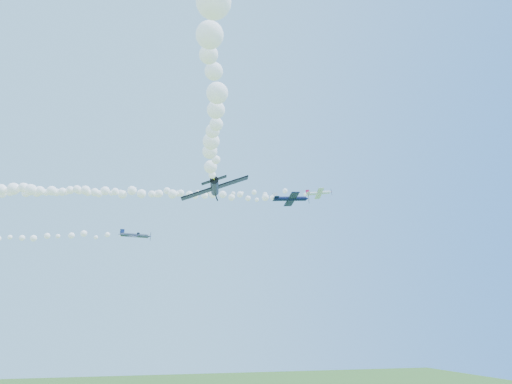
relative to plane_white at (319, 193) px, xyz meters
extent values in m
cylinder|color=white|center=(-0.20, 0.04, -0.02)|extent=(5.61, 1.41, 1.29)
cone|color=white|center=(2.70, -0.62, 0.26)|extent=(0.79, 0.82, 0.80)
cone|color=#AF1439|center=(3.10, -0.71, 0.30)|extent=(0.33, 0.29, 0.28)
cube|color=black|center=(3.00, -0.68, 0.29)|extent=(0.19, 0.36, 1.75)
cube|color=white|center=(0.03, -0.02, -0.11)|extent=(2.92, 6.90, 0.99)
cube|color=white|center=(-2.61, 0.60, -0.21)|extent=(1.31, 2.49, 0.40)
cube|color=#AF1439|center=(-2.71, 0.68, 0.28)|extent=(0.94, 0.41, 1.18)
sphere|color=black|center=(0.54, -0.08, 0.40)|extent=(0.84, 0.87, 0.79)
cylinder|color=#0C1337|center=(-11.37, -11.03, -5.42)|extent=(6.87, 1.16, 1.28)
cone|color=#0C1337|center=(-7.71, -11.42, -5.24)|extent=(0.86, 0.94, 0.95)
cone|color=silver|center=(-7.20, -11.48, -5.22)|extent=(0.36, 0.33, 0.33)
cube|color=black|center=(-7.34, -11.46, -5.22)|extent=(0.16, 0.34, 2.16)
cube|color=#0C1337|center=(-11.08, -11.07, -5.54)|extent=(2.63, 8.52, 0.89)
cube|color=#0C1337|center=(-14.41, -10.69, -5.51)|extent=(1.29, 3.03, 0.36)
cube|color=silver|center=(-14.53, -10.63, -4.89)|extent=(1.13, 0.33, 1.42)
sphere|color=black|center=(-10.43, -11.10, -4.94)|extent=(0.93, 0.96, 0.92)
cylinder|color=#3C4558|center=(-42.81, 1.17, -12.48)|extent=(5.58, 3.63, 1.27)
cone|color=#3C4558|center=(-39.75, 0.31, -12.72)|extent=(1.04, 1.04, 0.85)
cone|color=navy|center=(-39.32, 0.19, -12.75)|extent=(0.41, 0.39, 0.30)
cube|color=black|center=(-39.44, 0.22, -12.74)|extent=(0.10, 0.60, 1.84)
cube|color=#3C4558|center=(-42.58, 1.13, -12.61)|extent=(3.45, 7.20, 1.97)
cube|color=#3C4558|center=(-45.36, 1.87, -12.24)|extent=(1.52, 2.62, 0.74)
cube|color=navy|center=(-45.43, 1.76, -11.71)|extent=(0.93, 0.63, 1.23)
sphere|color=black|center=(-42.01, 0.85, -12.18)|extent=(0.88, 1.02, 0.91)
cylinder|color=black|center=(-32.83, -46.36, -15.51)|extent=(2.14, 6.74, 1.56)
cone|color=black|center=(-32.23, -42.83, -15.16)|extent=(1.02, 1.00, 0.98)
cone|color=yellow|center=(-32.15, -42.35, -15.11)|extent=(0.37, 0.41, 0.35)
cube|color=black|center=(-32.17, -42.48, -15.13)|extent=(0.89, 0.15, 2.02)
cube|color=black|center=(-32.74, -46.08, -15.61)|extent=(7.85, 3.18, 3.10)
cube|color=black|center=(-33.34, -49.28, -15.75)|extent=(2.83, 1.47, 1.16)
cube|color=yellow|center=(-33.57, -49.39, -15.19)|extent=(0.74, 1.09, 1.38)
sphere|color=black|center=(-32.82, -45.45, -15.03)|extent=(1.15, 0.96, 1.09)
camera|label=1|loc=(-39.85, -93.32, -30.83)|focal=30.00mm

